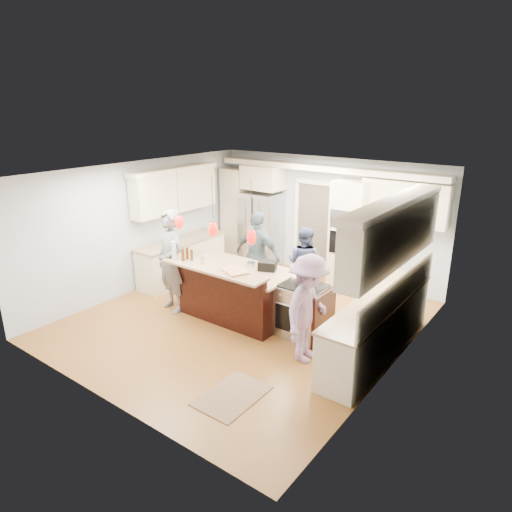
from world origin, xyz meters
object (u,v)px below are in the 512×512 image
(kitchen_island, at_px, (236,291))
(person_bar_end, at_px, (171,261))
(refrigerator, at_px, (261,230))
(island_range, at_px, (304,311))
(person_far_left, at_px, (304,263))

(kitchen_island, xyz_separation_m, person_bar_end, (-1.14, -0.52, 0.50))
(person_bar_end, bearing_deg, refrigerator, 106.01)
(island_range, bearing_deg, person_far_left, 121.09)
(refrigerator, distance_m, kitchen_island, 2.91)
(person_far_left, bearing_deg, refrigerator, -35.25)
(kitchen_island, bearing_deg, refrigerator, 116.91)
(kitchen_island, height_order, person_bar_end, person_bar_end)
(person_bar_end, distance_m, person_far_left, 2.62)
(refrigerator, xyz_separation_m, person_far_left, (1.89, -1.14, -0.14))
(person_far_left, bearing_deg, island_range, 116.82)
(kitchen_island, distance_m, island_range, 1.41)
(kitchen_island, distance_m, person_far_left, 1.57)
(refrigerator, xyz_separation_m, island_range, (2.71, -2.49, -0.44))
(person_bar_end, xyz_separation_m, person_far_left, (1.73, 1.95, -0.23))
(kitchen_island, relative_size, person_bar_end, 1.07)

